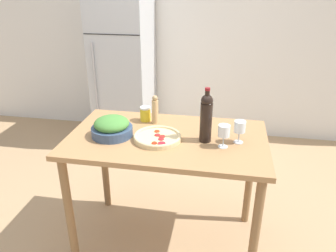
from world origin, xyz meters
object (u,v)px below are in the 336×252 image
pepper_mill (155,110)px  salad_bowl (112,127)px  wine_glass_near (224,132)px  wine_glass_far (240,128)px  homemade_pizza (157,137)px  salt_canister (145,114)px  refrigerator (124,66)px  wine_bottle (206,117)px

pepper_mill → salad_bowl: size_ratio=0.77×
wine_glass_near → wine_glass_far: same height
salad_bowl → homemade_pizza: 0.31m
salad_bowl → salt_canister: size_ratio=2.56×
salad_bowl → pepper_mill: bearing=46.8°
wine_glass_near → wine_glass_far: (0.10, 0.08, 0.00)m
refrigerator → wine_glass_far: size_ratio=12.51×
wine_glass_far → salad_bowl: wine_glass_far is taller
wine_bottle → salad_bowl: (-0.61, -0.03, -0.11)m
refrigerator → wine_glass_far: refrigerator is taller
wine_glass_near → homemade_pizza: size_ratio=0.47×
refrigerator → pepper_mill: size_ratio=8.74×
wine_glass_near → salad_bowl: (-0.73, 0.03, -0.04)m
pepper_mill → homemade_pizza: size_ratio=0.68×
salad_bowl → wine_glass_far: bearing=3.1°
pepper_mill → salt_canister: bearing=159.5°
refrigerator → salad_bowl: size_ratio=6.75×
wine_glass_far → salad_bowl: bearing=-176.9°
salad_bowl → wine_glass_near: bearing=-2.5°
salad_bowl → salt_canister: bearing=61.1°
wine_glass_far → refrigerator: bearing=127.7°
pepper_mill → refrigerator: bearing=115.4°
homemade_pizza → pepper_mill: bearing=105.2°
refrigerator → wine_bottle: 1.97m
wine_glass_far → salt_canister: wine_glass_far is taller
refrigerator → salad_bowl: (0.44, -1.69, 0.02)m
wine_glass_near → pepper_mill: pepper_mill is taller
wine_glass_far → pepper_mill: size_ratio=0.70×
wine_glass_far → pepper_mill: (-0.59, 0.21, -0.00)m
refrigerator → pepper_mill: bearing=-64.6°
wine_bottle → salad_bowl: wine_bottle is taller
wine_glass_far → homemade_pizza: size_ratio=0.47×
wine_bottle → homemade_pizza: 0.34m
wine_bottle → wine_glass_near: bearing=-28.8°
wine_bottle → pepper_mill: wine_bottle is taller
wine_bottle → salt_canister: wine_bottle is taller
refrigerator → wine_glass_far: 2.08m
pepper_mill → salad_bowl: bearing=-133.2°
wine_bottle → salt_canister: size_ratio=3.35×
wine_bottle → salad_bowl: size_ratio=1.31×
refrigerator → wine_bottle: bearing=-57.4°
homemade_pizza → salt_canister: size_ratio=2.92×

